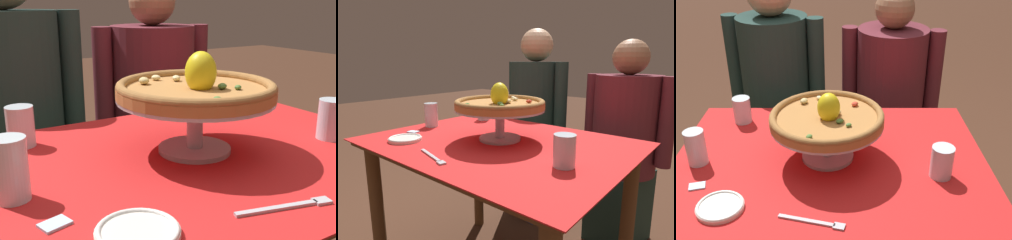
{
  "view_description": "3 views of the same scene",
  "coord_description": "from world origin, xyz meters",
  "views": [
    {
      "loc": [
        -0.58,
        -0.78,
        1.1
      ],
      "look_at": [
        -0.05,
        0.08,
        0.81
      ],
      "focal_mm": 44.68,
      "sensor_mm": 36.0,
      "label": 1
    },
    {
      "loc": [
        0.78,
        -0.88,
        1.07
      ],
      "look_at": [
        -0.01,
        0.07,
        0.81
      ],
      "focal_mm": 30.51,
      "sensor_mm": 36.0,
      "label": 2
    },
    {
      "loc": [
        0.05,
        -1.14,
        1.5
      ],
      "look_at": [
        0.05,
        0.09,
        0.84
      ],
      "focal_mm": 42.07,
      "sensor_mm": 36.0,
      "label": 3
    }
  ],
  "objects": [
    {
      "name": "dining_table",
      "position": [
        0.0,
        0.0,
        0.61
      ],
      "size": [
        1.09,
        0.82,
        0.73
      ],
      "color": "brown",
      "rests_on": "ground"
    },
    {
      "name": "pizza_stand",
      "position": [
        -0.01,
        0.02,
        0.83
      ],
      "size": [
        0.38,
        0.38,
        0.14
      ],
      "color": "#B7B7C1",
      "rests_on": "dining_table"
    },
    {
      "name": "pizza",
      "position": [
        -0.01,
        0.02,
        0.89
      ],
      "size": [
        0.38,
        0.38,
        0.11
      ],
      "color": "#AD753D",
      "rests_on": "pizza_stand"
    },
    {
      "name": "water_glass_side_left",
      "position": [
        -0.45,
        -0.01,
        0.79
      ],
      "size": [
        0.07,
        0.07,
        0.12
      ],
      "color": "silver",
      "rests_on": "dining_table"
    },
    {
      "name": "water_glass_side_right",
      "position": [
        0.37,
        -0.09,
        0.78
      ],
      "size": [
        0.07,
        0.07,
        0.11
      ],
      "color": "silver",
      "rests_on": "dining_table"
    },
    {
      "name": "water_glass_back_left",
      "position": [
        -0.36,
        0.29,
        0.78
      ],
      "size": [
        0.07,
        0.07,
        0.11
      ],
      "color": "silver",
      "rests_on": "dining_table"
    },
    {
      "name": "side_plate",
      "position": [
        -0.31,
        -0.25,
        0.74
      ],
      "size": [
        0.14,
        0.14,
        0.02
      ],
      "color": "silver",
      "rests_on": "dining_table"
    },
    {
      "name": "dinner_fork",
      "position": [
        -0.03,
        -0.31,
        0.74
      ],
      "size": [
        0.19,
        0.07,
        0.01
      ],
      "color": "#B7B7C1",
      "rests_on": "dining_table"
    },
    {
      "name": "sugar_packet",
      "position": [
        -0.41,
        -0.15,
        0.74
      ],
      "size": [
        0.06,
        0.05,
        0.0
      ],
      "primitive_type": "cube",
      "rotation": [
        0.0,
        0.0,
        0.26
      ],
      "color": "silver",
      "rests_on": "dining_table"
    },
    {
      "name": "diner_left",
      "position": [
        -0.29,
        0.72,
        0.62
      ],
      "size": [
        0.5,
        0.39,
        1.28
      ],
      "color": "navy",
      "rests_on": "ground"
    },
    {
      "name": "diner_right",
      "position": [
        0.29,
        0.76,
        0.58
      ],
      "size": [
        0.51,
        0.4,
        1.19
      ],
      "color": "#1E3833",
      "rests_on": "ground"
    }
  ]
}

